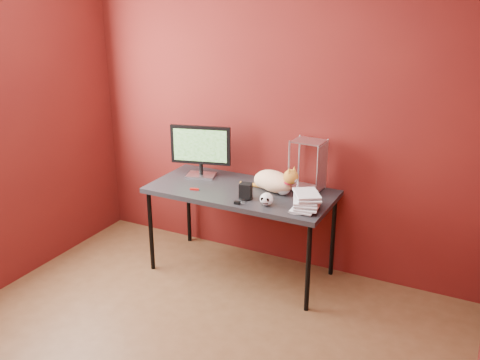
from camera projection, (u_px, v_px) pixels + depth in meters
The scene contains 11 objects.
room at pixel (152, 155), 2.87m from camera, with size 3.52×3.52×2.61m.
desk at pixel (241, 195), 4.34m from camera, with size 1.50×0.70×0.75m.
monitor at pixel (201, 149), 4.53m from camera, with size 0.51×0.22×0.45m.
cat at pixel (274, 181), 4.25m from camera, with size 0.53×0.30×0.25m.
skull_mug at pixel (267, 199), 3.99m from camera, with size 0.10×0.10×0.10m.
speaker at pixel (246, 192), 4.11m from camera, with size 0.11×0.11×0.13m.
book_stack at pixel (299, 116), 3.72m from camera, with size 0.27×0.29×1.38m.
wire_rack at pixel (308, 165), 4.25m from camera, with size 0.25×0.21×0.42m.
pocket_knife at pixel (194, 189), 4.30m from camera, with size 0.07×0.02×0.01m, color #9D0F0C.
black_gadget at pixel (237, 203), 4.02m from camera, with size 0.05×0.03×0.02m, color black.
washer at pixel (244, 202), 4.06m from camera, with size 0.04×0.04×0.00m, color silver.
Camera 1 is at (1.65, -2.23, 2.31)m, focal length 40.00 mm.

